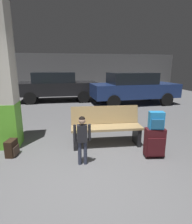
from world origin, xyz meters
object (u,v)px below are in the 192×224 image
object	(u,v)px
structural_pillar	(1,78)
parked_car_near	(133,87)
bench	(106,126)
backpack_dark_floor	(12,148)
suitcase	(155,142)
child	(82,135)
backpack_bright	(156,121)
parked_car_far	(57,86)

from	to	relation	value
structural_pillar	parked_car_near	bearing A→B (deg)	42.29
structural_pillar	bench	world-z (taller)	structural_pillar
structural_pillar	backpack_dark_floor	bearing A→B (deg)	-68.08
parked_car_near	suitcase	bearing A→B (deg)	-106.28
backpack_dark_floor	child	bearing A→B (deg)	-22.50
backpack_bright	child	bearing A→B (deg)	-178.62
backpack_bright	child	distance (m)	1.46
suitcase	child	distance (m)	1.47
structural_pillar	child	world-z (taller)	structural_pillar
bench	backpack_dark_floor	size ratio (longest dim) A/B	4.77
child	parked_car_far	size ratio (longest dim) A/B	0.23
suitcase	parked_car_near	world-z (taller)	parked_car_near
structural_pillar	backpack_dark_floor	size ratio (longest dim) A/B	9.17
parked_car_near	parked_car_far	distance (m)	3.97
structural_pillar	backpack_bright	size ratio (longest dim) A/B	9.17
structural_pillar	backpack_bright	distance (m)	3.35
bench	child	xyz separation A→B (m)	(-0.63, -0.81, 0.13)
parked_car_near	backpack_bright	bearing A→B (deg)	-106.29
structural_pillar	suitcase	bearing A→B (deg)	-19.86
child	backpack_dark_floor	bearing A→B (deg)	157.50
backpack_bright	child	xyz separation A→B (m)	(-1.44, -0.03, -0.20)
backpack_dark_floor	parked_car_far	size ratio (longest dim) A/B	0.08
structural_pillar	bench	size ratio (longest dim) A/B	1.92
backpack_dark_floor	parked_car_near	size ratio (longest dim) A/B	0.08
backpack_dark_floor	structural_pillar	bearing A→B (deg)	111.92
parked_car_far	bench	bearing A→B (deg)	-77.57
backpack_dark_floor	parked_car_near	xyz separation A→B (m)	(4.39, 4.76, 0.64)
suitcase	backpack_dark_floor	world-z (taller)	suitcase
child	parked_car_far	xyz separation A→B (m)	(-0.69, 6.82, 0.23)
bench	parked_car_far	size ratio (longest dim) A/B	0.40
bench	parked_car_near	world-z (taller)	parked_car_near
bench	suitcase	xyz separation A→B (m)	(0.81, -0.78, -0.12)
bench	suitcase	bearing A→B (deg)	-43.76
suitcase	backpack_bright	bearing A→B (deg)	-140.50
structural_pillar	parked_car_far	xyz separation A→B (m)	(0.93, 5.68, -0.74)
child	parked_car_far	distance (m)	6.86
bench	parked_car_near	xyz separation A→B (m)	(2.36, 4.52, 0.36)
structural_pillar	suitcase	size ratio (longest dim) A/B	5.16
suitcase	structural_pillar	bearing A→B (deg)	160.14
bench	backpack_dark_floor	world-z (taller)	bench
suitcase	parked_car_near	bearing A→B (deg)	73.72
suitcase	backpack_bright	size ratio (longest dim) A/B	1.78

